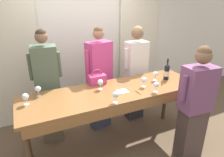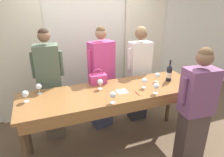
{
  "view_description": "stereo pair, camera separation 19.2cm",
  "coord_description": "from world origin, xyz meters",
  "px_view_note": "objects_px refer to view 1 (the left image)",
  "views": [
    {
      "loc": [
        -1.14,
        -2.33,
        2.23
      ],
      "look_at": [
        0.0,
        0.08,
        1.16
      ],
      "focal_mm": 32.0,
      "sensor_mm": 36.0,
      "label": 1
    },
    {
      "loc": [
        -0.97,
        -2.41,
        2.23
      ],
      "look_at": [
        0.0,
        0.08,
        1.16
      ],
      "focal_mm": 32.0,
      "sensor_mm": 36.0,
      "label": 2
    }
  ],
  "objects_px": {
    "wine_bottle": "(167,72)",
    "wine_glass_back_left": "(38,89)",
    "wine_glass_center_right": "(115,95)",
    "guest_olive_jacket": "(48,88)",
    "wine_glass_front_right": "(144,80)",
    "wine_glass_center_left": "(155,74)",
    "wine_glass_center_mid": "(25,97)",
    "tasting_bar": "(115,98)",
    "host_pouring": "(195,105)",
    "wine_glass_front_left": "(100,82)",
    "guest_pink_top": "(100,80)",
    "wine_glass_front_mid": "(156,85)",
    "handbag": "(97,79)",
    "guest_cream_sweater": "(136,73)"
  },
  "relations": [
    {
      "from": "wine_glass_center_mid",
      "to": "guest_cream_sweater",
      "type": "bearing_deg",
      "value": 15.97
    },
    {
      "from": "wine_glass_center_right",
      "to": "guest_olive_jacket",
      "type": "distance_m",
      "value": 1.21
    },
    {
      "from": "wine_bottle",
      "to": "host_pouring",
      "type": "relative_size",
      "value": 0.2
    },
    {
      "from": "wine_glass_front_left",
      "to": "wine_bottle",
      "type": "bearing_deg",
      "value": -4.82
    },
    {
      "from": "wine_glass_front_left",
      "to": "guest_cream_sweater",
      "type": "distance_m",
      "value": 1.07
    },
    {
      "from": "wine_glass_center_mid",
      "to": "guest_cream_sweater",
      "type": "distance_m",
      "value": 2.01
    },
    {
      "from": "wine_glass_front_mid",
      "to": "wine_glass_back_left",
      "type": "height_order",
      "value": "same"
    },
    {
      "from": "wine_glass_center_left",
      "to": "guest_cream_sweater",
      "type": "bearing_deg",
      "value": 89.6
    },
    {
      "from": "wine_glass_back_left",
      "to": "host_pouring",
      "type": "relative_size",
      "value": 0.09
    },
    {
      "from": "tasting_bar",
      "to": "wine_glass_center_mid",
      "type": "relative_size",
      "value": 17.59
    },
    {
      "from": "handbag",
      "to": "wine_glass_front_mid",
      "type": "xyz_separation_m",
      "value": [
        0.64,
        -0.63,
        0.03
      ]
    },
    {
      "from": "wine_glass_front_right",
      "to": "guest_olive_jacket",
      "type": "relative_size",
      "value": 0.08
    },
    {
      "from": "handbag",
      "to": "wine_glass_center_left",
      "type": "distance_m",
      "value": 0.93
    },
    {
      "from": "wine_bottle",
      "to": "wine_glass_front_mid",
      "type": "xyz_separation_m",
      "value": [
        -0.45,
        -0.32,
        -0.02
      ]
    },
    {
      "from": "wine_glass_front_mid",
      "to": "wine_glass_center_right",
      "type": "distance_m",
      "value": 0.65
    },
    {
      "from": "tasting_bar",
      "to": "guest_olive_jacket",
      "type": "xyz_separation_m",
      "value": [
        -0.84,
        0.66,
        0.04
      ]
    },
    {
      "from": "tasting_bar",
      "to": "handbag",
      "type": "relative_size",
      "value": 10.15
    },
    {
      "from": "wine_glass_center_left",
      "to": "guest_pink_top",
      "type": "xyz_separation_m",
      "value": [
        -0.72,
        0.59,
        -0.18
      ]
    },
    {
      "from": "wine_glass_front_mid",
      "to": "handbag",
      "type": "bearing_deg",
      "value": 135.47
    },
    {
      "from": "wine_glass_center_mid",
      "to": "host_pouring",
      "type": "xyz_separation_m",
      "value": [
        2.1,
        -0.72,
        -0.25
      ]
    },
    {
      "from": "wine_glass_front_right",
      "to": "wine_glass_center_left",
      "type": "xyz_separation_m",
      "value": [
        0.3,
        0.13,
        0.0
      ]
    },
    {
      "from": "wine_glass_front_mid",
      "to": "wine_glass_front_right",
      "type": "xyz_separation_m",
      "value": [
        -0.05,
        0.22,
        0.0
      ]
    },
    {
      "from": "wine_glass_front_left",
      "to": "wine_glass_front_mid",
      "type": "distance_m",
      "value": 0.79
    },
    {
      "from": "wine_glass_front_right",
      "to": "tasting_bar",
      "type": "bearing_deg",
      "value": 173.52
    },
    {
      "from": "tasting_bar",
      "to": "host_pouring",
      "type": "distance_m",
      "value": 1.11
    },
    {
      "from": "wine_glass_center_left",
      "to": "wine_glass_center_mid",
      "type": "relative_size",
      "value": 1.0
    },
    {
      "from": "wine_bottle",
      "to": "wine_glass_back_left",
      "type": "bearing_deg",
      "value": 172.88
    },
    {
      "from": "wine_bottle",
      "to": "guest_pink_top",
      "type": "height_order",
      "value": "guest_pink_top"
    },
    {
      "from": "wine_glass_front_right",
      "to": "guest_cream_sweater",
      "type": "bearing_deg",
      "value": 66.91
    },
    {
      "from": "wine_bottle",
      "to": "wine_glass_front_left",
      "type": "distance_m",
      "value": 1.12
    },
    {
      "from": "wine_glass_front_right",
      "to": "wine_glass_back_left",
      "type": "distance_m",
      "value": 1.49
    },
    {
      "from": "guest_pink_top",
      "to": "wine_bottle",
      "type": "bearing_deg",
      "value": -33.79
    },
    {
      "from": "wine_glass_front_right",
      "to": "guest_pink_top",
      "type": "relative_size",
      "value": 0.08
    },
    {
      "from": "wine_glass_center_mid",
      "to": "guest_pink_top",
      "type": "distance_m",
      "value": 1.33
    },
    {
      "from": "wine_glass_back_left",
      "to": "guest_pink_top",
      "type": "xyz_separation_m",
      "value": [
        1.03,
        0.37,
        -0.18
      ]
    },
    {
      "from": "guest_cream_sweater",
      "to": "wine_glass_front_mid",
      "type": "bearing_deg",
      "value": -105.1
    },
    {
      "from": "guest_cream_sweater",
      "to": "wine_glass_front_right",
      "type": "bearing_deg",
      "value": -113.09
    },
    {
      "from": "wine_glass_front_left",
      "to": "wine_glass_front_mid",
      "type": "bearing_deg",
      "value": -32.07
    },
    {
      "from": "handbag",
      "to": "guest_olive_jacket",
      "type": "bearing_deg",
      "value": 155.88
    },
    {
      "from": "wine_glass_center_mid",
      "to": "guest_pink_top",
      "type": "xyz_separation_m",
      "value": [
        1.2,
        0.55,
        -0.18
      ]
    },
    {
      "from": "wine_glass_front_right",
      "to": "guest_cream_sweater",
      "type": "xyz_separation_m",
      "value": [
        0.3,
        0.71,
        -0.18
      ]
    },
    {
      "from": "tasting_bar",
      "to": "wine_bottle",
      "type": "bearing_deg",
      "value": 2.93
    },
    {
      "from": "guest_cream_sweater",
      "to": "guest_olive_jacket",
      "type": "bearing_deg",
      "value": -180.0
    },
    {
      "from": "guest_cream_sweater",
      "to": "guest_pink_top",
      "type": "bearing_deg",
      "value": 180.0
    },
    {
      "from": "guest_olive_jacket",
      "to": "guest_cream_sweater",
      "type": "relative_size",
      "value": 1.02
    },
    {
      "from": "handbag",
      "to": "guest_pink_top",
      "type": "relative_size",
      "value": 0.14
    },
    {
      "from": "wine_glass_front_left",
      "to": "wine_glass_center_mid",
      "type": "relative_size",
      "value": 1.0
    },
    {
      "from": "wine_glass_back_left",
      "to": "wine_glass_front_left",
      "type": "bearing_deg",
      "value": -10.17
    },
    {
      "from": "wine_glass_center_mid",
      "to": "wine_bottle",
      "type": "bearing_deg",
      "value": -1.79
    },
    {
      "from": "wine_glass_front_mid",
      "to": "wine_glass_front_right",
      "type": "relative_size",
      "value": 1.0
    }
  ]
}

